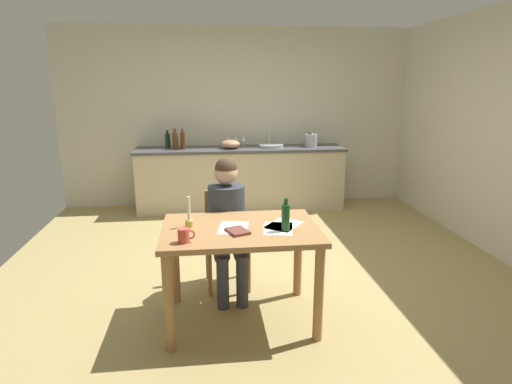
# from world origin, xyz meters

# --- Properties ---
(ground_plane) EXTENTS (5.20, 5.20, 0.04)m
(ground_plane) POSITION_xyz_m (0.00, 0.00, -0.02)
(ground_plane) COLOR tan
(wall_back) EXTENTS (5.20, 0.12, 2.60)m
(wall_back) POSITION_xyz_m (0.00, 2.60, 1.30)
(wall_back) COLOR beige
(wall_back) RESTS_ON ground
(kitchen_counter) EXTENTS (3.00, 0.64, 0.90)m
(kitchen_counter) POSITION_xyz_m (0.00, 2.24, 0.45)
(kitchen_counter) COLOR beige
(kitchen_counter) RESTS_ON ground
(dining_table) EXTENTS (1.17, 0.81, 0.76)m
(dining_table) POSITION_xyz_m (-0.26, -0.84, 0.64)
(dining_table) COLOR #9E7042
(dining_table) RESTS_ON ground
(chair_at_table) EXTENTS (0.42, 0.42, 0.86)m
(chair_at_table) POSITION_xyz_m (-0.34, -0.19, 0.48)
(chair_at_table) COLOR #9E7042
(chair_at_table) RESTS_ON ground
(person_seated) EXTENTS (0.34, 0.60, 1.19)m
(person_seated) POSITION_xyz_m (-0.33, -0.34, 0.68)
(person_seated) COLOR #333842
(person_seated) RESTS_ON ground
(coffee_mug) EXTENTS (0.12, 0.08, 0.10)m
(coffee_mug) POSITION_xyz_m (-0.66, -1.10, 0.81)
(coffee_mug) COLOR #D84C3F
(coffee_mug) RESTS_ON dining_table
(candlestick) EXTENTS (0.06, 0.06, 0.23)m
(candlestick) POSITION_xyz_m (-0.64, -0.78, 0.83)
(candlestick) COLOR gold
(candlestick) RESTS_ON dining_table
(book_magazine) EXTENTS (0.19, 0.21, 0.02)m
(book_magazine) POSITION_xyz_m (-0.29, -0.95, 0.77)
(book_magazine) COLOR brown
(book_magazine) RESTS_ON dining_table
(paper_letter) EXTENTS (0.26, 0.33, 0.00)m
(paper_letter) POSITION_xyz_m (-0.31, -0.84, 0.76)
(paper_letter) COLOR white
(paper_letter) RESTS_ON dining_table
(paper_bill) EXTENTS (0.26, 0.33, 0.00)m
(paper_bill) POSITION_xyz_m (0.02, -0.90, 0.76)
(paper_bill) COLOR white
(paper_bill) RESTS_ON dining_table
(paper_envelope) EXTENTS (0.35, 0.36, 0.00)m
(paper_envelope) POSITION_xyz_m (0.07, -0.82, 0.76)
(paper_envelope) COLOR white
(paper_envelope) RESTS_ON dining_table
(wine_bottle_on_table) EXTENTS (0.06, 0.06, 0.25)m
(wine_bottle_on_table) POSITION_xyz_m (0.06, -0.95, 0.87)
(wine_bottle_on_table) COLOR #194C23
(wine_bottle_on_table) RESTS_ON dining_table
(sink_unit) EXTENTS (0.36, 0.36, 0.24)m
(sink_unit) POSITION_xyz_m (0.44, 2.24, 0.92)
(sink_unit) COLOR #B2B7BC
(sink_unit) RESTS_ON kitchen_counter
(bottle_oil) EXTENTS (0.07, 0.07, 0.26)m
(bottle_oil) POSITION_xyz_m (-1.03, 2.30, 1.01)
(bottle_oil) COLOR black
(bottle_oil) RESTS_ON kitchen_counter
(bottle_vinegar) EXTENTS (0.08, 0.08, 0.29)m
(bottle_vinegar) POSITION_xyz_m (-0.92, 2.19, 1.02)
(bottle_vinegar) COLOR #593319
(bottle_vinegar) RESTS_ON kitchen_counter
(bottle_wine_red) EXTENTS (0.07, 0.07, 0.29)m
(bottle_wine_red) POSITION_xyz_m (-0.81, 2.20, 1.02)
(bottle_wine_red) COLOR #593319
(bottle_wine_red) RESTS_ON kitchen_counter
(mixing_bowl) EXTENTS (0.27, 0.27, 0.12)m
(mixing_bowl) POSITION_xyz_m (-0.15, 2.19, 0.96)
(mixing_bowl) COLOR tan
(mixing_bowl) RESTS_ON kitchen_counter
(stovetop_kettle) EXTENTS (0.18, 0.18, 0.22)m
(stovetop_kettle) POSITION_xyz_m (1.03, 2.24, 1.00)
(stovetop_kettle) COLOR #B7BABF
(stovetop_kettle) RESTS_ON kitchen_counter
(wine_glass_near_sink) EXTENTS (0.07, 0.07, 0.15)m
(wine_glass_near_sink) POSITION_xyz_m (0.06, 2.39, 1.01)
(wine_glass_near_sink) COLOR silver
(wine_glass_near_sink) RESTS_ON kitchen_counter
(wine_glass_by_kettle) EXTENTS (0.07, 0.07, 0.15)m
(wine_glass_by_kettle) POSITION_xyz_m (-0.05, 2.39, 1.01)
(wine_glass_by_kettle) COLOR silver
(wine_glass_by_kettle) RESTS_ON kitchen_counter
(wine_glass_back_left) EXTENTS (0.07, 0.07, 0.15)m
(wine_glass_back_left) POSITION_xyz_m (-0.17, 2.39, 1.01)
(wine_glass_back_left) COLOR silver
(wine_glass_back_left) RESTS_ON kitchen_counter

